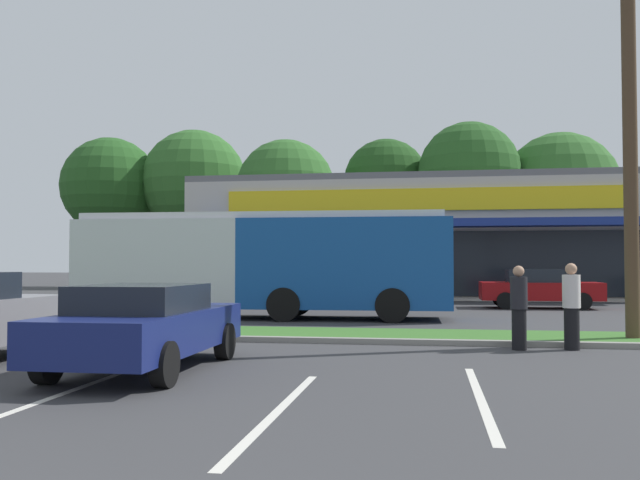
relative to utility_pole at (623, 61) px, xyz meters
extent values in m
cube|color=#386B28|center=(-6.62, 0.25, -6.02)|extent=(56.00, 2.20, 0.12)
cube|color=gray|center=(-6.62, -0.97, -6.02)|extent=(56.00, 0.24, 0.12)
cube|color=silver|center=(-8.90, -6.91, -6.08)|extent=(0.12, 4.80, 0.01)
cube|color=silver|center=(-5.90, -7.68, -6.08)|extent=(0.12, 4.80, 0.01)
cube|color=silver|center=(-3.55, -6.54, -6.08)|extent=(0.12, 4.80, 0.01)
cube|color=#BCB7AD|center=(-4.54, 23.01, -3.24)|extent=(22.73, 13.33, 5.67)
cube|color=black|center=(-4.54, 16.31, -4.38)|extent=(19.09, 0.08, 2.95)
cube|color=navy|center=(-4.54, 15.65, -2.56)|extent=(21.36, 1.40, 0.35)
cube|color=yellow|center=(-4.54, 16.27, -1.43)|extent=(18.18, 0.16, 1.02)
cube|color=slate|center=(-4.54, 23.01, -0.26)|extent=(22.73, 13.33, 0.30)
cylinder|color=#473323|center=(-26.99, 31.10, -3.72)|extent=(0.44, 0.44, 4.72)
sphere|color=#23511E|center=(-26.99, 31.10, 1.27)|extent=(7.00, 7.00, 7.00)
cylinder|color=#473323|center=(-20.94, 32.02, -3.69)|extent=(0.44, 0.44, 4.77)
sphere|color=#2D6026|center=(-20.94, 32.02, 1.53)|extent=(7.58, 7.58, 7.58)
cylinder|color=#473323|center=(-13.61, 29.40, -3.97)|extent=(0.44, 0.44, 4.21)
sphere|color=#2D6026|center=(-13.61, 29.40, 0.63)|extent=(6.65, 6.65, 6.65)
cylinder|color=#473323|center=(-7.05, 32.39, -3.46)|extent=(0.44, 0.44, 5.23)
sphere|color=#1E4719|center=(-7.05, 32.39, 1.38)|extent=(5.94, 5.94, 5.94)
cylinder|color=#473323|center=(-1.49, 30.10, -3.50)|extent=(0.44, 0.44, 5.15)
sphere|color=#23511E|center=(-1.49, 30.10, 1.57)|extent=(6.65, 6.65, 6.65)
cylinder|color=#473323|center=(4.58, 32.00, -4.24)|extent=(0.44, 0.44, 3.68)
sphere|color=#2D6026|center=(4.58, 32.00, 0.51)|extent=(7.75, 7.75, 7.75)
cylinder|color=#4C3826|center=(0.12, 0.03, -0.36)|extent=(0.30, 0.30, 11.45)
cube|color=#144793|center=(-6.67, 5.42, -4.38)|extent=(6.40, 2.72, 2.70)
cube|color=silver|center=(-12.43, 5.27, -4.38)|extent=(5.25, 2.69, 2.70)
cube|color=silver|center=(-9.26, 5.35, -2.93)|extent=(11.11, 2.59, 0.20)
cube|color=black|center=(-9.30, 6.66, -3.89)|extent=(10.59, 0.35, 1.19)
cube|color=black|center=(-15.05, 5.19, -4.06)|extent=(0.12, 2.17, 1.51)
cylinder|color=black|center=(-13.26, 4.07, -5.58)|extent=(1.01, 0.33, 1.00)
cylinder|color=black|center=(-13.32, 6.41, -5.58)|extent=(1.01, 0.33, 1.00)
cylinder|color=black|center=(-8.37, 4.20, -5.58)|extent=(1.01, 0.33, 1.00)
cylinder|color=black|center=(-8.43, 6.55, -5.58)|extent=(1.01, 0.33, 1.00)
cylinder|color=black|center=(-5.20, 4.29, -5.58)|extent=(1.01, 0.33, 1.00)
cylinder|color=black|center=(-5.27, 6.63, -5.58)|extent=(1.01, 0.33, 1.00)
cube|color=maroon|center=(0.01, 11.57, -5.42)|extent=(4.42, 1.76, 0.67)
cube|color=black|center=(-0.21, 11.57, -4.84)|extent=(1.99, 1.54, 0.49)
cylinder|color=black|center=(1.38, 12.41, -5.76)|extent=(0.64, 0.22, 0.64)
cylinder|color=black|center=(1.38, 10.74, -5.76)|extent=(0.64, 0.22, 0.64)
cylinder|color=black|center=(-1.36, 12.41, -5.76)|extent=(0.64, 0.22, 0.64)
cylinder|color=black|center=(-1.36, 10.74, -5.76)|extent=(0.64, 0.22, 0.64)
cylinder|color=black|center=(-11.19, -3.76, -5.76)|extent=(0.22, 0.64, 0.64)
cube|color=navy|center=(-8.63, -5.10, -5.45)|extent=(1.83, 4.54, 0.63)
cube|color=black|center=(-8.63, -5.33, -4.92)|extent=(1.61, 2.05, 0.42)
cylinder|color=black|center=(-9.49, -3.69, -5.76)|extent=(0.22, 0.64, 0.64)
cylinder|color=black|center=(-7.76, -3.69, -5.76)|extent=(0.22, 0.64, 0.64)
cylinder|color=black|center=(-9.49, -6.51, -5.76)|extent=(0.22, 0.64, 0.64)
cylinder|color=black|center=(-7.76, -6.51, -5.76)|extent=(0.22, 0.64, 0.64)
cylinder|color=black|center=(-1.40, -1.35, -5.67)|extent=(0.29, 0.29, 0.83)
cylinder|color=silver|center=(-1.40, -1.35, -4.93)|extent=(0.34, 0.34, 0.65)
sphere|color=tan|center=(-1.40, -1.35, -4.49)|extent=(0.23, 0.23, 0.23)
cylinder|color=black|center=(-2.42, -1.50, -5.68)|extent=(0.28, 0.28, 0.80)
cylinder|color=black|center=(-2.42, -1.50, -4.96)|extent=(0.33, 0.33, 0.63)
sphere|color=tan|center=(-2.42, -1.50, -4.53)|extent=(0.22, 0.22, 0.22)
camera|label=1|loc=(-4.19, -15.47, -4.38)|focal=38.45mm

